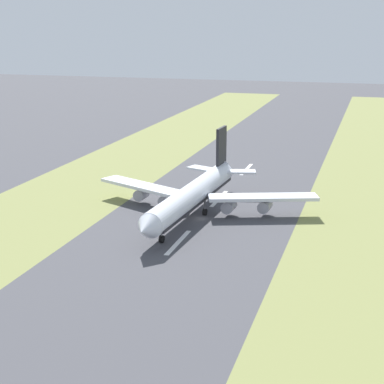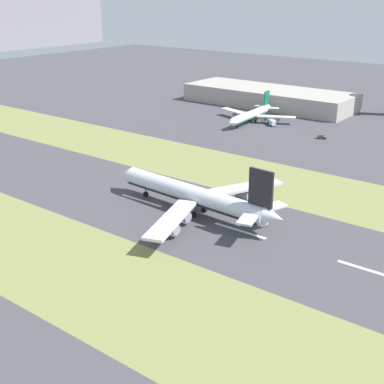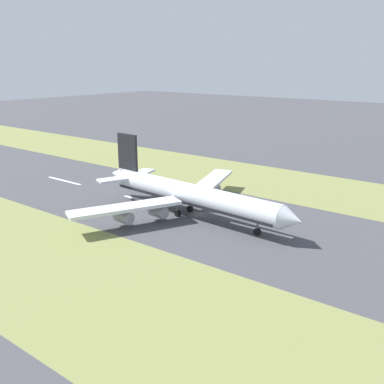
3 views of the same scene
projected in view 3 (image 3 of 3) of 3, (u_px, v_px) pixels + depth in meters
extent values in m
plane|color=#424247|center=(199.00, 215.00, 125.21)|extent=(800.00, 800.00, 0.00)
cube|color=olive|center=(275.00, 182.00, 159.36)|extent=(40.00, 600.00, 0.01)
cube|color=olive|center=(66.00, 272.00, 91.05)|extent=(40.00, 600.00, 0.01)
cube|color=silver|center=(64.00, 181.00, 160.88)|extent=(1.20, 18.00, 0.01)
cube|color=silver|center=(145.00, 201.00, 137.34)|extent=(1.20, 18.00, 0.01)
cube|color=silver|center=(260.00, 230.00, 113.80)|extent=(1.20, 18.00, 0.01)
cylinder|color=silver|center=(192.00, 195.00, 121.99)|extent=(9.27, 56.26, 6.00)
cone|color=silver|center=(292.00, 220.00, 102.71)|extent=(6.16, 5.34, 5.88)
cone|color=silver|center=(118.00, 174.00, 141.36)|extent=(5.44, 6.29, 5.10)
cube|color=black|center=(192.00, 201.00, 122.45)|extent=(8.84, 54.00, 0.70)
cube|color=silver|center=(212.00, 181.00, 139.46)|extent=(29.40, 14.96, 0.90)
cube|color=silver|center=(125.00, 208.00, 114.15)|extent=(28.78, 17.84, 0.90)
cylinder|color=#93939E|center=(202.00, 197.00, 131.96)|extent=(3.48, 4.98, 3.20)
cylinder|color=#93939E|center=(212.00, 188.00, 140.68)|extent=(3.48, 4.98, 3.20)
cylinder|color=#93939E|center=(158.00, 211.00, 118.94)|extent=(3.48, 4.98, 3.20)
cylinder|color=#93939E|center=(124.00, 217.00, 114.64)|extent=(3.48, 4.98, 3.20)
cube|color=black|center=(128.00, 152.00, 136.05)|extent=(1.27, 8.03, 11.00)
cube|color=silver|center=(142.00, 173.00, 142.12)|extent=(10.79, 6.78, 0.60)
cube|color=silver|center=(115.00, 179.00, 134.16)|extent=(10.92, 7.74, 0.60)
cylinder|color=#59595E|center=(258.00, 226.00, 109.57)|extent=(0.50, 0.50, 3.20)
cylinder|color=black|center=(257.00, 232.00, 110.02)|extent=(1.00, 1.85, 1.80)
cylinder|color=#59595E|center=(190.00, 203.00, 126.79)|extent=(0.50, 0.50, 3.20)
cylinder|color=black|center=(190.00, 209.00, 127.24)|extent=(1.00, 1.85, 1.80)
cylinder|color=#59595E|center=(178.00, 208.00, 123.03)|extent=(0.50, 0.50, 3.20)
cylinder|color=black|center=(178.00, 213.00, 123.48)|extent=(1.00, 1.85, 1.80)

